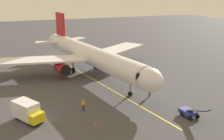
# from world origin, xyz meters

# --- Properties ---
(ground_plane) EXTENTS (220.00, 220.00, 0.00)m
(ground_plane) POSITION_xyz_m (0.00, 0.00, 0.00)
(ground_plane) COLOR #424244
(apron_lead_in_line) EXTENTS (7.97, 39.29, 0.01)m
(apron_lead_in_line) POSITION_xyz_m (0.70, 8.70, 0.01)
(apron_lead_in_line) COLOR yellow
(apron_lead_in_line) RESTS_ON ground
(airplane) EXTENTS (34.15, 40.12, 11.50)m
(airplane) POSITION_xyz_m (0.76, 2.43, 4.00)
(airplane) COLOR white
(airplane) RESTS_ON ground
(ground_crew_marshaller) EXTENTS (0.47, 0.40, 1.71)m
(ground_crew_marshaller) POSITION_xyz_m (6.68, 18.54, 0.89)
(ground_crew_marshaller) COLOR #23232D
(ground_crew_marshaller) RESTS_ON ground
(ground_crew_wing_walker) EXTENTS (0.47, 0.40, 1.71)m
(ground_crew_wing_walker) POSITION_xyz_m (-4.79, 17.27, 0.89)
(ground_crew_wing_walker) COLOR #23232D
(ground_crew_wing_walker) RESTS_ON ground
(box_truck_near_nose) EXTENTS (4.04, 4.95, 2.62)m
(box_truck_near_nose) POSITION_xyz_m (14.23, 18.80, 1.39)
(box_truck_near_nose) COLOR yellow
(box_truck_near_nose) RESTS_ON ground
(belt_loader_portside) EXTENTS (1.79, 4.68, 2.32)m
(belt_loader_portside) POSITION_xyz_m (-6.21, 25.62, 0.71)
(belt_loader_portside) COLOR #2D3899
(belt_loader_portside) RESTS_ON ground
(safety_cone_nose_left) EXTENTS (0.32, 0.32, 0.55)m
(safety_cone_nose_left) POSITION_xyz_m (-6.29, 12.49, 0.28)
(safety_cone_nose_left) COLOR #F2590F
(safety_cone_nose_left) RESTS_ON ground
(safety_cone_nose_right) EXTENTS (0.32, 0.32, 0.55)m
(safety_cone_nose_right) POSITION_xyz_m (6.31, 23.02, 0.28)
(safety_cone_nose_right) COLOR #F2590F
(safety_cone_nose_right) RESTS_ON ground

